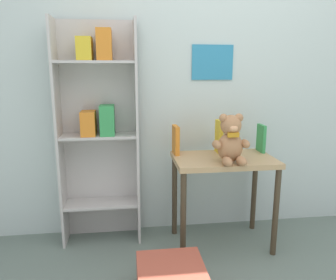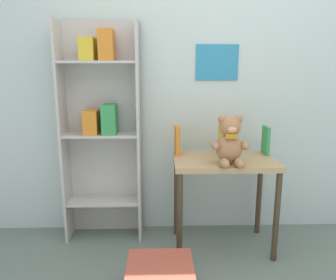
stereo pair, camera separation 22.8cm
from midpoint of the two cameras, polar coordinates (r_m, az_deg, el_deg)
wall_back at (r=2.56m, az=3.61°, el=11.73°), size 4.80×0.07×2.50m
bookshelf_side at (r=2.43m, az=-14.60°, el=2.89°), size 0.57×0.23×1.61m
display_table at (r=2.35m, az=6.88°, el=-5.52°), size 0.70×0.45×0.66m
teddy_bear at (r=2.17m, az=7.97°, el=-0.13°), size 0.25×0.23×0.33m
book_standing_orange at (r=2.38m, az=-1.37°, el=-0.01°), size 0.04×0.15×0.21m
book_standing_yellow at (r=2.42m, az=6.23°, el=0.56°), size 0.03×0.12×0.24m
book_standing_green at (r=2.51m, az=13.44°, el=0.27°), size 0.02×0.13×0.21m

